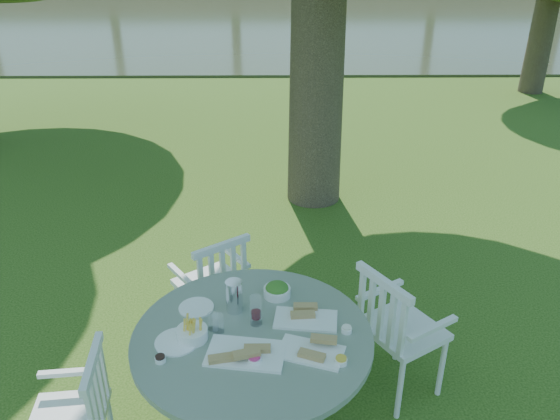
{
  "coord_description": "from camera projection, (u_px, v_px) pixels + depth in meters",
  "views": [
    {
      "loc": [
        -0.05,
        -3.93,
        2.89
      ],
      "look_at": [
        0.0,
        0.2,
        0.85
      ],
      "focal_mm": 35.0,
      "sensor_mm": 36.0,
      "label": 1
    }
  ],
  "objects": [
    {
      "name": "tableware",
      "position": [
        245.0,
        322.0,
        3.24
      ],
      "size": [
        1.15,
        0.81,
        0.21
      ],
      "color": "white",
      "rests_on": "table"
    },
    {
      "name": "river",
      "position": [
        274.0,
        11.0,
        25.43
      ],
      "size": [
        100.0,
        28.0,
        0.12
      ],
      "primitive_type": "cube",
      "color": "#2B321D",
      "rests_on": "ground"
    },
    {
      "name": "table",
      "position": [
        253.0,
        354.0,
        3.27
      ],
      "size": [
        1.42,
        1.42,
        0.81
      ],
      "color": "black",
      "rests_on": "ground"
    },
    {
      "name": "chair_sw",
      "position": [
        81.0,
        413.0,
        3.03
      ],
      "size": [
        0.47,
        0.5,
        0.9
      ],
      "rotation": [
        0.0,
        0.0,
        -1.47
      ],
      "color": "white",
      "rests_on": "ground"
    },
    {
      "name": "ground",
      "position": [
        280.0,
        307.0,
        4.8
      ],
      "size": [
        140.0,
        140.0,
        0.0
      ],
      "primitive_type": "plane",
      "color": "#1F3C0C",
      "rests_on": "ground"
    },
    {
      "name": "chair_ne",
      "position": [
        393.0,
        326.0,
        3.64
      ],
      "size": [
        0.66,
        0.67,
        0.99
      ],
      "rotation": [
        0.0,
        0.0,
        -4.16
      ],
      "color": "white",
      "rests_on": "ground"
    },
    {
      "name": "chair_nw",
      "position": [
        216.0,
        282.0,
        4.16
      ],
      "size": [
        0.64,
        0.64,
        0.94
      ],
      "rotation": [
        0.0,
        0.0,
        -2.51
      ],
      "color": "white",
      "rests_on": "ground"
    }
  ]
}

